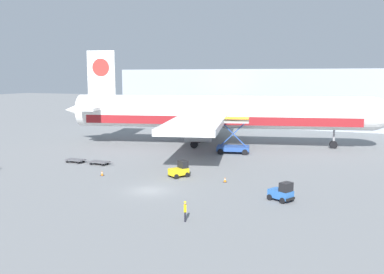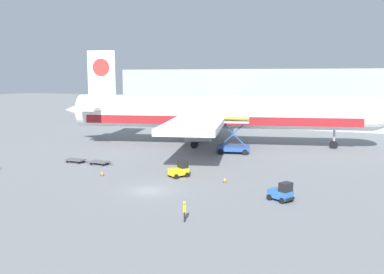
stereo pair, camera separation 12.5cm
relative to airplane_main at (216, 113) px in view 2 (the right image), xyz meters
The scene contains 11 objects.
ground_plane 32.24m from the airplane_main, 84.69° to the right, with size 400.00×400.00×0.00m, color slate.
terminal_building 38.32m from the airplane_main, 75.99° to the left, with size 90.00×18.20×14.00m.
airplane_main is the anchor object (origin of this frame).
scissor_lift_loader 8.77m from the airplane_main, 50.34° to the right, with size 5.74×4.36×5.76m.
baggage_tug_foreground 25.15m from the airplane_main, 81.94° to the right, with size 2.60×2.81×2.00m.
baggage_tug_mid 35.02m from the airplane_main, 60.45° to the right, with size 2.81×2.49×2.00m.
baggage_dolly_lead 26.61m from the airplane_main, 122.72° to the right, with size 3.71×1.56×0.48m.
baggage_dolly_second 24.68m from the airplane_main, 114.59° to the right, with size 3.71×1.56×0.48m.
ground_crew_near 40.99m from the airplane_main, 75.30° to the right, with size 0.35×0.53×1.83m.
traffic_cone_near 27.25m from the airplane_main, 69.15° to the right, with size 0.40×0.40×0.63m.
traffic_cone_far 28.60m from the airplane_main, 102.21° to the right, with size 0.40×0.40×0.63m.
Camera 2 is at (21.12, -40.69, 12.59)m, focal length 40.00 mm.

